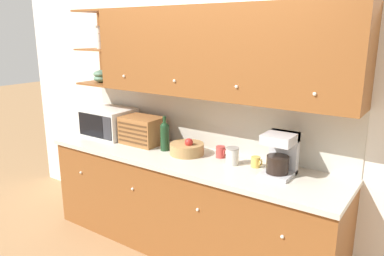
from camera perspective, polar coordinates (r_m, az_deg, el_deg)
ground_plane at (r=4.01m, az=1.94°, el=-15.54°), size 24.00×24.00×0.00m
wall_back at (r=3.57m, az=2.38°, el=3.05°), size 5.23×0.06×2.60m
counter_unit at (r=3.55m, az=-0.93°, el=-11.34°), size 2.85×0.69×0.92m
backsplash_panel at (r=3.56m, az=2.05°, el=1.17°), size 2.83×0.01×0.54m
upper_cabinets at (r=3.23m, az=3.03°, el=11.44°), size 2.83×0.38×0.76m
microwave at (r=4.10m, az=-12.56°, el=0.86°), size 0.52×0.40×0.30m
bread_box at (r=3.76m, az=-7.63°, el=-0.36°), size 0.40×0.28×0.27m
wine_bottle at (r=3.52m, az=-4.18°, el=-1.06°), size 0.09×0.09×0.33m
fruit_basket at (r=3.43m, az=-0.78°, el=-3.15°), size 0.31×0.31×0.16m
mug at (r=3.35m, az=4.42°, el=-3.66°), size 0.10×0.08×0.10m
storage_canister at (r=3.18m, az=6.15°, el=-4.27°), size 0.11×0.11×0.15m
mug_blue_second at (r=3.16m, az=9.72°, el=-5.12°), size 0.09×0.08×0.09m
coffee_maker at (r=2.99m, az=13.30°, el=-3.85°), size 0.23×0.26×0.34m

